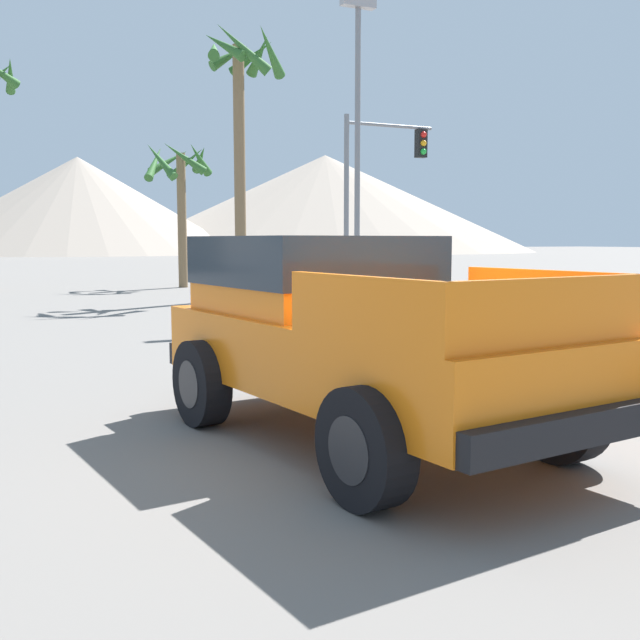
{
  "coord_description": "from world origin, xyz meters",
  "views": [
    {
      "loc": [
        -3.35,
        -6.06,
        1.91
      ],
      "look_at": [
        0.01,
        1.03,
        1.07
      ],
      "focal_mm": 42.0,
      "sensor_mm": 36.0,
      "label": 1
    }
  ],
  "objects_px": {
    "palm_tree_short": "(242,102)",
    "traffic_light_main": "(380,174)",
    "street_lamp_post": "(358,129)",
    "orange_pickup_truck": "(346,323)",
    "parked_car_silver": "(308,270)",
    "parked_car_tan": "(266,265)",
    "palm_tree_leaning": "(179,178)"
  },
  "relations": [
    {
      "from": "palm_tree_leaning",
      "to": "palm_tree_short",
      "type": "bearing_deg",
      "value": -88.36
    },
    {
      "from": "palm_tree_short",
      "to": "palm_tree_leaning",
      "type": "distance_m",
      "value": 7.25
    },
    {
      "from": "street_lamp_post",
      "to": "palm_tree_leaning",
      "type": "xyz_separation_m",
      "value": [
        -1.06,
        13.09,
        -0.28
      ]
    },
    {
      "from": "traffic_light_main",
      "to": "street_lamp_post",
      "type": "bearing_deg",
      "value": -125.75
    },
    {
      "from": "traffic_light_main",
      "to": "parked_car_tan",
      "type": "bearing_deg",
      "value": 82.93
    },
    {
      "from": "parked_car_silver",
      "to": "parked_car_tan",
      "type": "distance_m",
      "value": 5.59
    },
    {
      "from": "palm_tree_leaning",
      "to": "street_lamp_post",
      "type": "bearing_deg",
      "value": -85.35
    },
    {
      "from": "street_lamp_post",
      "to": "palm_tree_short",
      "type": "xyz_separation_m",
      "value": [
        -0.86,
        6.08,
        1.57
      ]
    },
    {
      "from": "parked_car_silver",
      "to": "palm_tree_short",
      "type": "relative_size",
      "value": 0.55
    },
    {
      "from": "street_lamp_post",
      "to": "palm_tree_leaning",
      "type": "bearing_deg",
      "value": 94.65
    },
    {
      "from": "orange_pickup_truck",
      "to": "palm_tree_short",
      "type": "bearing_deg",
      "value": 66.57
    },
    {
      "from": "orange_pickup_truck",
      "to": "parked_car_silver",
      "type": "distance_m",
      "value": 25.96
    },
    {
      "from": "parked_car_tan",
      "to": "parked_car_silver",
      "type": "bearing_deg",
      "value": 157.49
    },
    {
      "from": "palm_tree_short",
      "to": "orange_pickup_truck",
      "type": "bearing_deg",
      "value": -106.21
    },
    {
      "from": "orange_pickup_truck",
      "to": "palm_tree_short",
      "type": "height_order",
      "value": "palm_tree_short"
    },
    {
      "from": "parked_car_silver",
      "to": "parked_car_tan",
      "type": "relative_size",
      "value": 0.95
    },
    {
      "from": "palm_tree_short",
      "to": "traffic_light_main",
      "type": "bearing_deg",
      "value": -23.19
    },
    {
      "from": "parked_car_tan",
      "to": "traffic_light_main",
      "type": "distance_m",
      "value": 15.25
    },
    {
      "from": "parked_car_tan",
      "to": "traffic_light_main",
      "type": "xyz_separation_m",
      "value": [
        -1.83,
        -14.75,
        3.39
      ]
    },
    {
      "from": "parked_car_silver",
      "to": "palm_tree_short",
      "type": "bearing_deg",
      "value": 29.35
    },
    {
      "from": "parked_car_silver",
      "to": "parked_car_tan",
      "type": "bearing_deg",
      "value": -115.49
    },
    {
      "from": "parked_car_silver",
      "to": "parked_car_tan",
      "type": "height_order",
      "value": "parked_car_tan"
    },
    {
      "from": "street_lamp_post",
      "to": "traffic_light_main",
      "type": "bearing_deg",
      "value": 54.25
    },
    {
      "from": "traffic_light_main",
      "to": "palm_tree_leaning",
      "type": "height_order",
      "value": "palm_tree_leaning"
    },
    {
      "from": "traffic_light_main",
      "to": "palm_tree_leaning",
      "type": "xyz_separation_m",
      "value": [
        -4.2,
        8.72,
        0.36
      ]
    },
    {
      "from": "traffic_light_main",
      "to": "orange_pickup_truck",
      "type": "bearing_deg",
      "value": -120.92
    },
    {
      "from": "orange_pickup_truck",
      "to": "parked_car_silver",
      "type": "bearing_deg",
      "value": 59.18
    },
    {
      "from": "parked_car_tan",
      "to": "palm_tree_leaning",
      "type": "height_order",
      "value": "palm_tree_leaning"
    },
    {
      "from": "orange_pickup_truck",
      "to": "palm_tree_leaning",
      "type": "height_order",
      "value": "palm_tree_leaning"
    },
    {
      "from": "orange_pickup_truck",
      "to": "palm_tree_leaning",
      "type": "distance_m",
      "value": 24.0
    },
    {
      "from": "parked_car_tan",
      "to": "palm_tree_leaning",
      "type": "distance_m",
      "value": 9.31
    },
    {
      "from": "orange_pickup_truck",
      "to": "street_lamp_post",
      "type": "bearing_deg",
      "value": 54.09
    }
  ]
}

